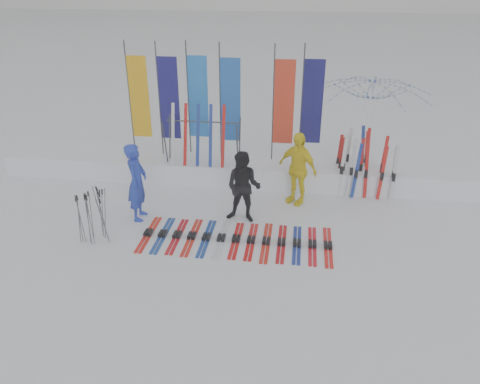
# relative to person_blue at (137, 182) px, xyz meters

# --- Properties ---
(ground) EXTENTS (120.00, 120.00, 0.00)m
(ground) POSITION_rel_person_blue_xyz_m (2.31, -1.90, -0.96)
(ground) COLOR white
(ground) RESTS_ON ground
(snow_bank) EXTENTS (14.00, 1.60, 0.60)m
(snow_bank) POSITION_rel_person_blue_xyz_m (2.31, 2.70, -0.66)
(snow_bank) COLOR white
(snow_bank) RESTS_ON ground
(person_blue) EXTENTS (0.50, 0.72, 1.91)m
(person_blue) POSITION_rel_person_blue_xyz_m (0.00, 0.00, 0.00)
(person_blue) COLOR #1E35B1
(person_blue) RESTS_ON ground
(person_black) EXTENTS (0.93, 0.77, 1.76)m
(person_black) POSITION_rel_person_blue_xyz_m (2.53, 0.21, -0.08)
(person_black) COLOR black
(person_black) RESTS_ON ground
(person_yellow) EXTENTS (1.19, 1.01, 1.91)m
(person_yellow) POSITION_rel_person_blue_xyz_m (3.76, 1.36, -0.00)
(person_yellow) COLOR yellow
(person_yellow) RESTS_ON ground
(tent_canopy) EXTENTS (3.70, 3.76, 3.00)m
(tent_canopy) POSITION_rel_person_blue_xyz_m (5.62, 3.21, 0.54)
(tent_canopy) COLOR white
(tent_canopy) RESTS_ON ground
(ski_row) EXTENTS (4.26, 1.69, 0.07)m
(ski_row) POSITION_rel_person_blue_xyz_m (2.49, -0.76, -0.92)
(ski_row) COLOR red
(ski_row) RESTS_ON ground
(pole_cluster) EXTENTS (0.67, 0.50, 1.25)m
(pole_cluster) POSITION_rel_person_blue_xyz_m (-0.66, -1.12, -0.36)
(pole_cluster) COLOR #595B60
(pole_cluster) RESTS_ON ground
(feather_flags) EXTENTS (5.41, 0.29, 3.20)m
(feather_flags) POSITION_rel_person_blue_xyz_m (1.54, 2.87, 1.29)
(feather_flags) COLOR #383A3F
(feather_flags) RESTS_ON ground
(ski_rack) EXTENTS (2.04, 0.80, 1.23)m
(ski_rack) POSITION_rel_person_blue_xyz_m (1.12, 2.30, 0.43)
(ski_rack) COLOR #383A3F
(ski_rack) RESTS_ON ground
(upright_skis) EXTENTS (1.47, 1.15, 1.69)m
(upright_skis) POSITION_rel_person_blue_xyz_m (5.47, 2.24, -0.17)
(upright_skis) COLOR navy
(upright_skis) RESTS_ON ground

